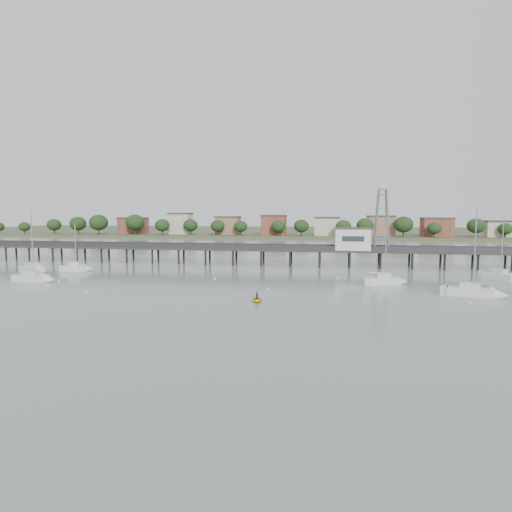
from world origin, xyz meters
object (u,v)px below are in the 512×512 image
(sailboat_a, at_px, (38,278))
(sailboat_c, at_px, (389,281))
(sailboat_b, at_px, (79,268))
(white_tender, at_px, (76,265))
(lattice_tower, at_px, (382,220))
(sailboat_e, at_px, (505,277))
(sailboat_d, at_px, (480,293))
(sailboat_f, at_px, (36,270))
(yellow_dinghy, at_px, (257,302))
(pier, at_px, (248,249))

(sailboat_a, relative_size, sailboat_c, 1.01)
(sailboat_b, xyz_separation_m, white_tender, (-5.22, 6.87, -0.22))
(lattice_tower, height_order, white_tender, lattice_tower)
(sailboat_b, distance_m, sailboat_c, 64.82)
(sailboat_c, relative_size, white_tender, 3.23)
(sailboat_e, xyz_separation_m, sailboat_d, (-10.15, -18.20, -0.01))
(sailboat_f, height_order, yellow_dinghy, sailboat_f)
(sailboat_a, bearing_deg, yellow_dinghy, -12.78)
(pier, height_order, sailboat_f, sailboat_f)
(sailboat_d, relative_size, sailboat_f, 1.05)
(sailboat_a, bearing_deg, sailboat_c, 8.11)
(lattice_tower, height_order, sailboat_a, lattice_tower)
(pier, xyz_separation_m, lattice_tower, (31.50, 0.00, 7.31))
(lattice_tower, bearing_deg, yellow_dinghy, -116.79)
(sailboat_a, height_order, yellow_dinghy, sailboat_a)
(lattice_tower, xyz_separation_m, yellow_dinghy, (-21.91, -43.39, -11.10))
(pier, xyz_separation_m, sailboat_e, (52.41, -16.15, -3.15))
(pier, xyz_separation_m, sailboat_c, (30.24, -24.91, -3.15))
(white_tender, bearing_deg, sailboat_b, -72.07)
(lattice_tower, bearing_deg, sailboat_d, -72.60)
(sailboat_b, bearing_deg, lattice_tower, 2.06)
(lattice_tower, relative_size, white_tender, 4.00)
(pier, bearing_deg, sailboat_a, -135.45)
(sailboat_e, xyz_separation_m, sailboat_b, (-86.64, -2.10, 0.01))
(yellow_dinghy, bearing_deg, sailboat_d, 2.13)
(pier, relative_size, lattice_tower, 9.68)
(sailboat_e, height_order, yellow_dinghy, sailboat_e)
(sailboat_a, height_order, sailboat_c, sailboat_a)
(lattice_tower, height_order, yellow_dinghy, lattice_tower)
(sailboat_e, xyz_separation_m, white_tender, (-91.86, 4.78, -0.21))
(sailboat_a, xyz_separation_m, sailboat_f, (-8.61, 10.97, -0.00))
(sailboat_a, relative_size, white_tender, 3.27)
(sailboat_d, height_order, sailboat_f, sailboat_d)
(sailboat_a, xyz_separation_m, sailboat_d, (75.64, -1.49, -0.01))
(sailboat_b, relative_size, white_tender, 2.82)
(lattice_tower, relative_size, sailboat_a, 1.22)
(lattice_tower, xyz_separation_m, sailboat_d, (10.76, -34.34, -10.46))
(pier, height_order, sailboat_a, sailboat_a)
(sailboat_b, distance_m, sailboat_f, 8.57)
(pier, bearing_deg, sailboat_f, -152.47)
(sailboat_b, relative_size, sailboat_c, 0.87)
(lattice_tower, relative_size, yellow_dinghy, 5.14)
(pier, bearing_deg, lattice_tower, 0.00)
(sailboat_b, height_order, sailboat_d, sailboat_d)
(pier, distance_m, lattice_tower, 32.34)
(sailboat_d, distance_m, yellow_dinghy, 33.90)
(sailboat_e, xyz_separation_m, sailboat_a, (-85.79, -16.71, 0.00))
(sailboat_c, bearing_deg, white_tender, 154.06)
(sailboat_a, height_order, sailboat_d, sailboat_d)
(sailboat_e, distance_m, sailboat_f, 94.57)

